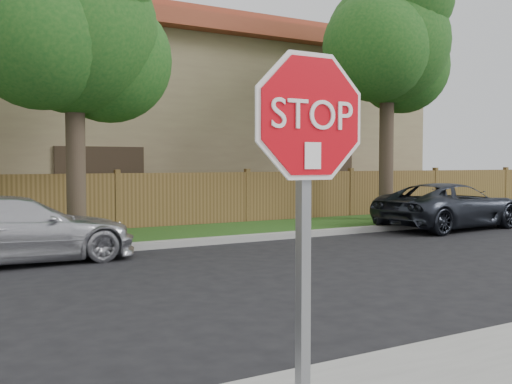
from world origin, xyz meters
TOP-DOWN VIEW (x-y plane):
  - tree_mid at (2.52, 9.57)m, footprint 4.80×3.90m
  - tree_right at (12.02, 9.57)m, footprint 4.80×3.90m
  - stop_sign at (1.06, -1.48)m, footprint 1.01×0.13m
  - sedan_right at (0.88, 7.60)m, footprint 4.45×1.93m
  - sedan_far_right at (12.50, 7.60)m, footprint 4.85×2.55m

SIDE VIEW (x-z plane):
  - sedan_right at x=0.88m, z-range 0.00..1.27m
  - sedan_far_right at x=12.50m, z-range 0.00..1.30m
  - stop_sign at x=1.06m, z-range 0.55..3.11m
  - tree_mid at x=2.52m, z-range 1.20..8.55m
  - tree_right at x=12.02m, z-range 1.47..9.67m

